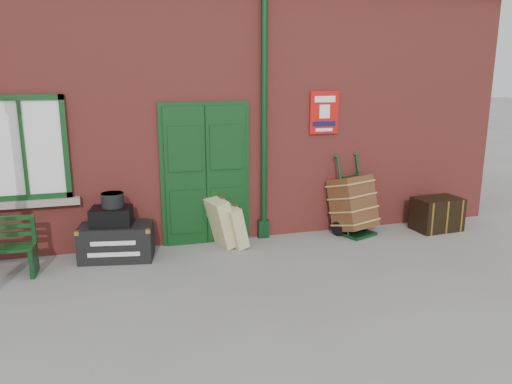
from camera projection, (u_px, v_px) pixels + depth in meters
name	position (u px, v px, depth m)	size (l,w,h in m)	color
ground	(248.00, 274.00, 6.86)	(80.00, 80.00, 0.00)	gray
station_building	(200.00, 101.00, 9.61)	(10.30, 4.30, 4.36)	#9C3932
houdini_trunk	(117.00, 242.00, 7.36)	(1.05, 0.58, 0.52)	black
strongbox	(111.00, 216.00, 7.26)	(0.58, 0.42, 0.26)	black
hatbox	(113.00, 200.00, 7.24)	(0.31, 0.31, 0.21)	black
suitcase_back	(221.00, 222.00, 7.88)	(0.21, 0.54, 0.75)	tan
suitcase_front	(234.00, 226.00, 7.84)	(0.19, 0.48, 0.64)	tan
porter_trolley	(353.00, 204.00, 8.47)	(0.85, 0.88, 1.33)	#0C3316
dark_trunk	(437.00, 214.00, 8.71)	(0.80, 0.52, 0.57)	black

